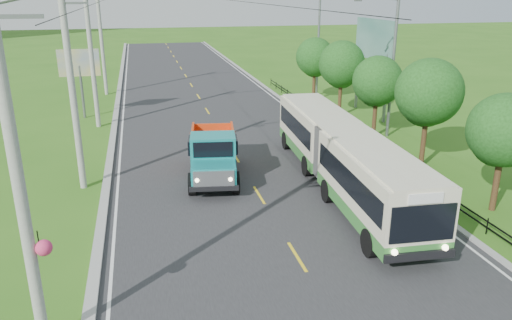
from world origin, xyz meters
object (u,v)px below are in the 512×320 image
object	(u,v)px
streetlight_far	(317,42)
billboard_left	(79,67)
pole_near	(73,86)
streetlight_mid	(391,63)
tree_third	(428,95)
pole_nearest	(20,179)
planter_mid	(357,134)
planter_near	(421,175)
tree_fourth	(377,83)
tree_fifth	(342,66)
tree_second	(503,133)
billboard_right	(374,46)
bus	(342,153)
dump_truck	(213,152)
pole_far	(102,39)
planter_far	(316,108)
pole_mid	(92,55)
tree_back	(315,59)

from	to	relation	value
streetlight_far	billboard_left	distance (m)	20.56
pole_near	streetlight_mid	xyz separation A→B (m)	(18.90, 5.00, -0.19)
pole_near	tree_third	world-z (taller)	pole_near
pole_nearest	planter_mid	distance (m)	24.38
pole_nearest	planter_near	distance (m)	19.65
tree_fourth	streetlight_mid	bearing A→B (deg)	-10.15
planter_near	tree_fourth	bearing A→B (deg)	81.23
tree_fifth	pole_nearest	bearing A→B (deg)	-128.02
pole_near	tree_second	xyz separation A→B (m)	(18.12, -6.86, -1.57)
tree_second	billboard_right	size ratio (longest dim) A/B	0.73
tree_third	billboard_right	size ratio (longest dim) A/B	0.82
bus	planter_mid	bearing A→B (deg)	64.21
pole_near	tree_fifth	world-z (taller)	pole_near
tree_fourth	dump_truck	size ratio (longest dim) A/B	0.84
billboard_left	planter_mid	bearing A→B (deg)	-28.92
tree_second	streetlight_far	size ratio (longest dim) A/B	0.58
tree_fifth	billboard_right	world-z (taller)	billboard_right
pole_near	dump_truck	size ratio (longest dim) A/B	1.55
pole_far	tree_second	xyz separation A→B (m)	(18.12, -30.86, -1.57)
pole_far	billboard_left	distance (m)	9.17
tree_third	planter_far	world-z (taller)	tree_third
tree_fourth	planter_near	bearing A→B (deg)	-98.77
planter_mid	planter_far	world-z (taller)	same
streetlight_mid	billboard_left	xyz separation A→B (m)	(-20.14, 10.00, -1.04)
tree_fourth	streetlight_far	distance (m)	13.94
pole_mid	bus	bearing A→B (deg)	-50.45
pole_near	tree_third	size ratio (longest dim) A/B	1.67
pole_mid	pole_nearest	bearing A→B (deg)	-89.94
pole_nearest	pole_near	world-z (taller)	same
dump_truck	pole_near	bearing A→B (deg)	-173.77
planter_near	planter_mid	size ratio (longest dim) A/B	1.00
pole_nearest	dump_truck	size ratio (longest dim) A/B	1.55
pole_nearest	pole_far	world-z (taller)	same
tree_third	planter_mid	world-z (taller)	tree_third
streetlight_far	planter_far	bearing A→B (deg)	-108.80
pole_far	pole_mid	bearing A→B (deg)	-90.00
pole_far	bus	distance (m)	29.93
tree_third	tree_back	xyz separation A→B (m)	(-0.00, 18.00, -0.33)
pole_near	pole_mid	xyz separation A→B (m)	(0.00, 12.00, 0.00)
billboard_right	pole_mid	bearing A→B (deg)	177.22
pole_nearest	bus	bearing A→B (deg)	35.87
pole_mid	planter_mid	size ratio (longest dim) A/B	14.93
pole_mid	billboard_left	distance (m)	3.47
tree_third	tree_fifth	bearing A→B (deg)	90.00
pole_near	streetlight_far	size ratio (longest dim) A/B	1.10
planter_mid	planter_near	bearing A→B (deg)	-90.00
pole_far	dump_truck	world-z (taller)	pole_far
pole_near	pole_far	size ratio (longest dim) A/B	1.00
tree_back	planter_mid	distance (m)	12.66
pole_far	streetlight_mid	size ratio (longest dim) A/B	1.10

